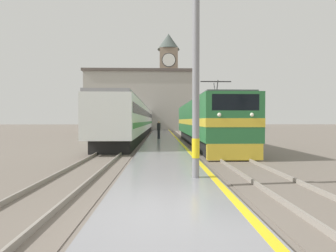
{
  "coord_description": "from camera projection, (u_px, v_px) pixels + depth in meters",
  "views": [
    {
      "loc": [
        -0.26,
        -5.14,
        2.04
      ],
      "look_at": [
        0.81,
        29.8,
        1.29
      ],
      "focal_mm": 28.0,
      "sensor_mm": 36.0,
      "label": 1
    }
  ],
  "objects": [
    {
      "name": "platform",
      "position": [
        162.0,
        137.0,
        30.17
      ],
      "size": [
        3.04,
        140.0,
        0.3
      ],
      "color": "gray",
      "rests_on": "ground"
    },
    {
      "name": "rail_track_far",
      "position": [
        134.0,
        138.0,
        30.07
      ],
      "size": [
        2.84,
        140.0,
        0.16
      ],
      "color": "#70665B",
      "rests_on": "ground"
    },
    {
      "name": "person_on_platform",
      "position": [
        159.0,
        129.0,
        24.88
      ],
      "size": [
        0.34,
        0.34,
        1.7
      ],
      "color": "#23232D",
      "rests_on": "platform"
    },
    {
      "name": "ground_plane",
      "position": [
        162.0,
        136.0,
        35.17
      ],
      "size": [
        200.0,
        200.0,
        0.0
      ],
      "primitive_type": "plane",
      "color": "#70665B"
    },
    {
      "name": "passenger_train",
      "position": [
        141.0,
        120.0,
        40.31
      ],
      "size": [
        2.92,
        52.06,
        3.82
      ],
      "color": "black",
      "rests_on": "ground"
    },
    {
      "name": "rail_track_near",
      "position": [
        192.0,
        138.0,
        30.28
      ],
      "size": [
        2.83,
        140.0,
        0.16
      ],
      "color": "#70665B",
      "rests_on": "ground"
    },
    {
      "name": "catenary_mast",
      "position": [
        201.0,
        57.0,
        7.93
      ],
      "size": [
        2.88,
        0.24,
        7.17
      ],
      "color": "gray",
      "rests_on": "platform"
    },
    {
      "name": "locomotive_train",
      "position": [
        204.0,
        122.0,
        21.72
      ],
      "size": [
        2.92,
        18.26,
        4.62
      ],
      "color": "black",
      "rests_on": "ground"
    },
    {
      "name": "clock_tower",
      "position": [
        168.0,
        78.0,
        65.39
      ],
      "size": [
        5.49,
        5.49,
        23.65
      ],
      "color": "gray",
      "rests_on": "ground"
    },
    {
      "name": "station_building",
      "position": [
        142.0,
        101.0,
        53.39
      ],
      "size": [
        22.07,
        9.07,
        11.82
      ],
      "color": "#A8A399",
      "rests_on": "ground"
    }
  ]
}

